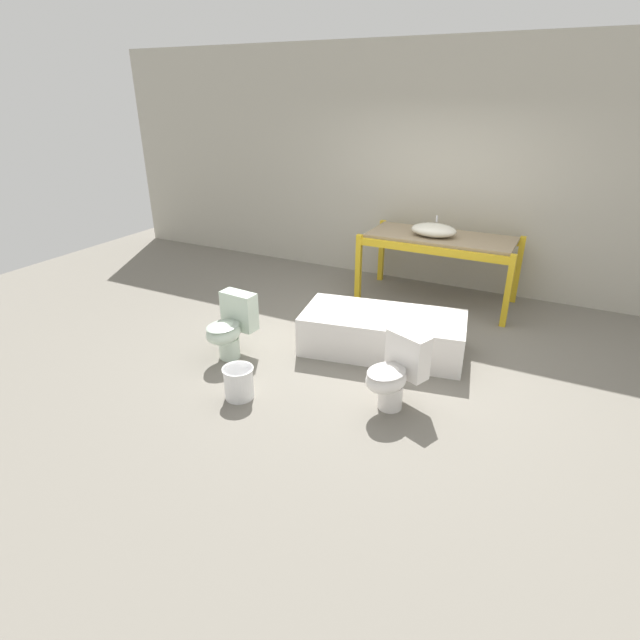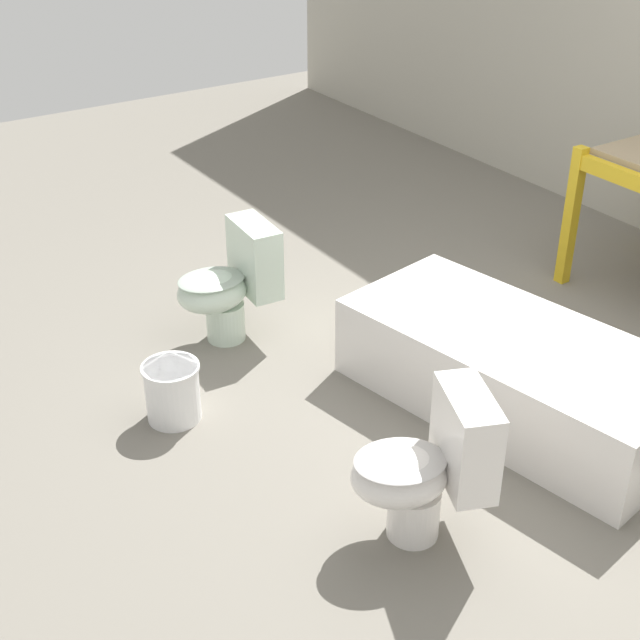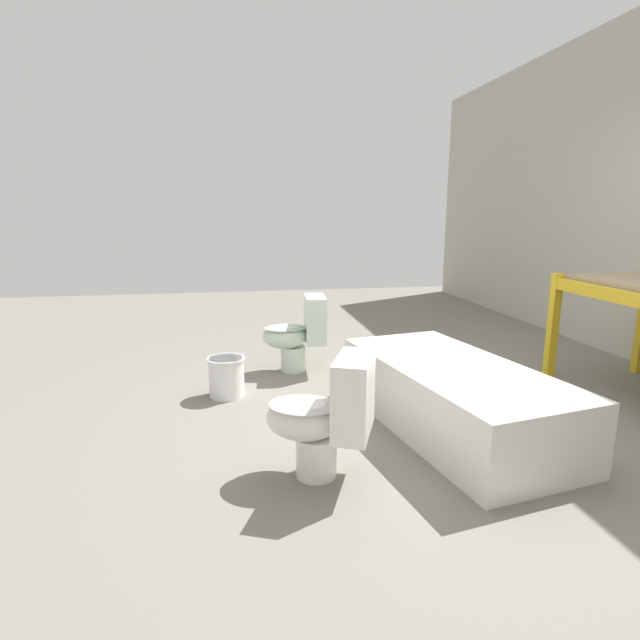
{
  "view_description": "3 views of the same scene",
  "coord_description": "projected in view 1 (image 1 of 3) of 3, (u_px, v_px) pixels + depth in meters",
  "views": [
    {
      "loc": [
        1.68,
        -4.72,
        2.56
      ],
      "look_at": [
        -0.19,
        -1.05,
        0.67
      ],
      "focal_mm": 28.0,
      "sensor_mm": 36.0,
      "label": 1
    },
    {
      "loc": [
        2.65,
        -2.97,
        2.63
      ],
      "look_at": [
        -0.44,
        -0.94,
        0.5
      ],
      "focal_mm": 50.0,
      "sensor_mm": 36.0,
      "label": 2
    },
    {
      "loc": [
        2.94,
        -1.52,
        1.37
      ],
      "look_at": [
        -0.29,
        -0.96,
        0.67
      ],
      "focal_mm": 28.0,
      "sensor_mm": 36.0,
      "label": 3
    }
  ],
  "objects": [
    {
      "name": "toilet_near",
      "position": [
        231.0,
        326.0,
        5.18
      ],
      "size": [
        0.39,
        0.58,
        0.67
      ],
      "rotation": [
        0.0,
        0.0,
        -0.08
      ],
      "color": "silver",
      "rests_on": "ground_plane"
    },
    {
      "name": "shelving_rack",
      "position": [
        440.0,
        244.0,
        6.41
      ],
      "size": [
        1.96,
        0.93,
        0.89
      ],
      "color": "gold",
      "rests_on": "ground_plane"
    },
    {
      "name": "warehouse_wall_rear",
      "position": [
        443.0,
        170.0,
        6.71
      ],
      "size": [
        10.8,
        0.08,
        3.2
      ],
      "color": "#B2AD9E",
      "rests_on": "ground_plane"
    },
    {
      "name": "sink_basin",
      "position": [
        434.0,
        230.0,
        6.28
      ],
      "size": [
        0.57,
        0.37,
        0.25
      ],
      "color": "silver",
      "rests_on": "shelving_rack"
    },
    {
      "name": "bathtub_main",
      "position": [
        383.0,
        330.0,
        5.31
      ],
      "size": [
        1.81,
        1.08,
        0.43
      ],
      "rotation": [
        0.0,
        0.0,
        0.18
      ],
      "color": "white",
      "rests_on": "ground_plane"
    },
    {
      "name": "bucket_white",
      "position": [
        239.0,
        382.0,
        4.53
      ],
      "size": [
        0.28,
        0.28,
        0.3
      ],
      "color": "white",
      "rests_on": "ground_plane"
    },
    {
      "name": "toilet_far",
      "position": [
        395.0,
        372.0,
        4.33
      ],
      "size": [
        0.53,
        0.64,
        0.67
      ],
      "rotation": [
        0.0,
        0.0,
        -0.39
      ],
      "color": "white",
      "rests_on": "ground_plane"
    },
    {
      "name": "ground_plane",
      "position": [
        378.0,
        343.0,
        5.58
      ],
      "size": [
        12.0,
        12.0,
        0.0
      ],
      "primitive_type": "plane",
      "color": "slate"
    }
  ]
}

